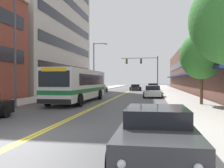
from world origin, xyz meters
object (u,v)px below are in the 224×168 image
(car_beige_parked_right_mid, at_px, (154,90))
(car_champagne_parked_right_far, at_px, (153,88))
(city_bus, at_px, (79,84))
(car_white_parked_right_end, at_px, (153,92))
(car_charcoal_moving_lead, at_px, (136,88))
(car_dark_grey_parked_right_foreground, at_px, (157,134))
(traffic_signal_mast, at_px, (145,66))
(car_slate_blue_parked_left_mid, at_px, (100,89))
(street_lamp_left_far, at_px, (96,63))
(street_tree_right_mid, at_px, (202,55))
(street_lamp_left_near, at_px, (20,38))

(car_beige_parked_right_mid, height_order, car_champagne_parked_right_far, car_champagne_parked_right_far)
(city_bus, distance_m, car_white_parked_right_end, 10.12)
(car_beige_parked_right_mid, bearing_deg, car_charcoal_moving_lead, 105.73)
(car_dark_grey_parked_right_foreground, height_order, car_champagne_parked_right_far, car_champagne_parked_right_far)
(car_dark_grey_parked_right_foreground, height_order, traffic_signal_mast, traffic_signal_mast)
(car_slate_blue_parked_left_mid, relative_size, car_beige_parked_right_mid, 1.15)
(street_lamp_left_far, bearing_deg, street_tree_right_mid, -56.74)
(car_dark_grey_parked_right_foreground, relative_size, traffic_signal_mast, 0.65)
(car_dark_grey_parked_right_foreground, relative_size, street_tree_right_mid, 0.80)
(city_bus, height_order, car_charcoal_moving_lead, city_bus)
(car_slate_blue_parked_left_mid, distance_m, street_lamp_left_near, 24.26)
(car_white_parked_right_end, xyz_separation_m, car_charcoal_moving_lead, (-3.30, 19.26, -0.06))
(street_lamp_left_near, bearing_deg, car_slate_blue_parked_left_mid, 88.58)
(car_white_parked_right_end, distance_m, traffic_signal_mast, 18.76)
(car_beige_parked_right_mid, relative_size, traffic_signal_mast, 0.59)
(car_dark_grey_parked_right_foreground, relative_size, street_lamp_left_near, 0.55)
(car_charcoal_moving_lead, bearing_deg, city_bus, -97.40)
(car_champagne_parked_right_far, bearing_deg, street_lamp_left_near, -107.13)
(car_charcoal_moving_lead, distance_m, street_lamp_left_near, 33.70)
(car_white_parked_right_end, height_order, car_charcoal_moving_lead, car_white_parked_right_end)
(city_bus, bearing_deg, street_tree_right_mid, -11.24)
(car_beige_parked_right_mid, bearing_deg, street_tree_right_mid, -77.78)
(car_dark_grey_parked_right_foreground, distance_m, street_lamp_left_far, 35.09)
(car_champagne_parked_right_far, relative_size, traffic_signal_mast, 0.59)
(car_beige_parked_right_mid, distance_m, car_champagne_parked_right_far, 9.26)
(car_champagne_parked_right_far, bearing_deg, traffic_signal_mast, 127.72)
(car_charcoal_moving_lead, height_order, traffic_signal_mast, traffic_signal_mast)
(car_dark_grey_parked_right_foreground, xyz_separation_m, car_beige_parked_right_mid, (0.08, 30.39, -0.01))
(city_bus, xyz_separation_m, street_lamp_left_near, (-2.41, -6.18, 3.32))
(car_dark_grey_parked_right_foreground, height_order, car_white_parked_right_end, car_white_parked_right_end)
(traffic_signal_mast, bearing_deg, city_bus, -101.69)
(car_charcoal_moving_lead, bearing_deg, traffic_signal_mast, -28.80)
(car_dark_grey_parked_right_foreground, height_order, street_lamp_left_far, street_lamp_left_far)
(car_slate_blue_parked_left_mid, relative_size, traffic_signal_mast, 0.68)
(car_dark_grey_parked_right_foreground, xyz_separation_m, car_white_parked_right_end, (-0.06, 23.33, 0.03))
(car_white_parked_right_end, height_order, street_lamp_left_far, street_lamp_left_far)
(car_beige_parked_right_mid, xyz_separation_m, street_lamp_left_far, (-9.38, 3.18, 4.26))
(car_dark_grey_parked_right_foreground, bearing_deg, street_lamp_left_far, 105.48)
(car_charcoal_moving_lead, height_order, street_lamp_left_far, street_lamp_left_far)
(city_bus, distance_m, car_champagne_parked_right_far, 24.74)
(street_tree_right_mid, bearing_deg, car_beige_parked_right_mid, 102.22)
(street_lamp_left_near, bearing_deg, car_champagne_parked_right_far, 72.87)
(car_dark_grey_parked_right_foreground, xyz_separation_m, street_tree_right_mid, (3.67, 13.80, 3.32))
(city_bus, distance_m, street_lamp_left_far, 18.13)
(traffic_signal_mast, distance_m, street_lamp_left_far, 11.17)
(traffic_signal_mast, distance_m, street_tree_right_mid, 28.27)
(car_dark_grey_parked_right_foreground, xyz_separation_m, street_lamp_left_near, (-9.24, 9.71, 4.37))
(car_slate_blue_parked_left_mid, bearing_deg, street_tree_right_mid, -58.07)
(traffic_signal_mast, bearing_deg, street_lamp_left_near, -103.63)
(car_slate_blue_parked_left_mid, distance_m, car_champagne_parked_right_far, 10.56)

